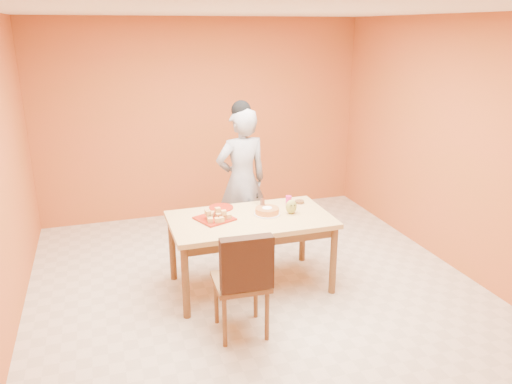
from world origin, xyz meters
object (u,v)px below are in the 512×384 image
object	(u,v)px
dining_chair	(241,280)
egg_ornament	(291,207)
dining_table	(251,226)
checker_tin	(300,202)
red_dinner_plate	(221,208)
sponge_cake	(267,211)
magenta_glass	(289,200)
pastry_platter	(215,219)
person	(242,181)

from	to	relation	value
dining_chair	egg_ornament	distance (m)	1.11
dining_table	checker_tin	bearing A→B (deg)	21.35
dining_chair	red_dinner_plate	distance (m)	1.16
sponge_cake	magenta_glass	distance (m)	0.39
dining_table	sponge_cake	xyz separation A→B (m)	(0.19, 0.03, 0.13)
sponge_cake	checker_tin	xyz separation A→B (m)	(0.44, 0.22, -0.03)
pastry_platter	magenta_glass	size ratio (longest dim) A/B	3.54
dining_chair	person	xyz separation A→B (m)	(0.50, 1.67, 0.34)
dining_chair	checker_tin	bearing A→B (deg)	49.63
dining_chair	pastry_platter	world-z (taller)	dining_chair
pastry_platter	red_dinner_plate	bearing A→B (deg)	64.52
dining_table	checker_tin	distance (m)	0.69
dining_table	sponge_cake	size ratio (longest dim) A/B	6.63
pastry_platter	egg_ornament	size ratio (longest dim) A/B	2.19
sponge_cake	egg_ornament	size ratio (longest dim) A/B	1.65
person	checker_tin	xyz separation A→B (m)	(0.46, -0.65, -0.08)
dining_chair	magenta_glass	distance (m)	1.35
dining_table	magenta_glass	xyz separation A→B (m)	(0.51, 0.26, 0.14)
magenta_glass	dining_chair	bearing A→B (deg)	-128.78
dining_table	dining_chair	world-z (taller)	dining_chair
magenta_glass	checker_tin	size ratio (longest dim) A/B	0.94
red_dinner_plate	sponge_cake	bearing A→B (deg)	-38.19
dining_chair	sponge_cake	distance (m)	1.00
person	pastry_platter	world-z (taller)	person
magenta_glass	egg_ornament	bearing A→B (deg)	-106.08
dining_table	magenta_glass	bearing A→B (deg)	26.76
red_dinner_plate	magenta_glass	xyz separation A→B (m)	(0.72, -0.09, 0.04)
dining_table	person	xyz separation A→B (m)	(0.17, 0.90, 0.19)
dining_chair	sponge_cake	bearing A→B (deg)	60.38
egg_ornament	magenta_glass	size ratio (longest dim) A/B	1.62
dining_table	dining_chair	xyz separation A→B (m)	(-0.32, -0.78, -0.15)
dining_table	person	bearing A→B (deg)	79.12
dining_chair	egg_ornament	size ratio (longest dim) A/B	6.81
dining_table	magenta_glass	size ratio (longest dim) A/B	17.76
person	sponge_cake	size ratio (longest dim) A/B	7.11
dining_table	pastry_platter	world-z (taller)	pastry_platter
sponge_cake	dining_table	bearing A→B (deg)	-170.52
dining_chair	checker_tin	distance (m)	1.42
pastry_platter	person	bearing A→B (deg)	57.96
dining_chair	sponge_cake	world-z (taller)	dining_chair
person	checker_tin	size ratio (longest dim) A/B	17.94
sponge_cake	person	bearing A→B (deg)	90.92
red_dinner_plate	egg_ornament	size ratio (longest dim) A/B	1.75
egg_ornament	checker_tin	world-z (taller)	egg_ornament
egg_ornament	checker_tin	bearing A→B (deg)	55.83
dining_chair	person	world-z (taller)	person
checker_tin	dining_table	bearing A→B (deg)	-158.65
checker_tin	dining_chair	bearing A→B (deg)	-132.98
dining_table	red_dinner_plate	size ratio (longest dim) A/B	6.28
pastry_platter	checker_tin	bearing A→B (deg)	10.91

